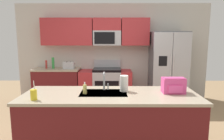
{
  "coord_description": "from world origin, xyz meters",
  "views": [
    {
      "loc": [
        0.01,
        -3.5,
        1.7
      ],
      "look_at": [
        -0.01,
        0.6,
        1.05
      ],
      "focal_mm": 32.8,
      "sensor_mm": 36.0,
      "label": 1
    }
  ],
  "objects_px": {
    "soap_dispenser": "(85,89)",
    "paper_towel_roll": "(124,83)",
    "sink_faucet": "(104,80)",
    "drink_cup_yellow": "(34,95)",
    "toaster": "(69,65)",
    "refrigerator": "(168,68)",
    "range_oven": "(106,85)",
    "pepper_mill": "(46,64)",
    "backpack": "(173,85)",
    "bottle_green": "(53,63)"
  },
  "relations": [
    {
      "from": "backpack",
      "to": "pepper_mill",
      "type": "bearing_deg",
      "value": 137.83
    },
    {
      "from": "range_oven",
      "to": "bottle_green",
      "type": "height_order",
      "value": "bottle_green"
    },
    {
      "from": "refrigerator",
      "to": "sink_faucet",
      "type": "xyz_separation_m",
      "value": [
        -1.55,
        -2.18,
        0.14
      ]
    },
    {
      "from": "drink_cup_yellow",
      "to": "backpack",
      "type": "relative_size",
      "value": 0.8
    },
    {
      "from": "range_oven",
      "to": "drink_cup_yellow",
      "type": "distance_m",
      "value": 2.92
    },
    {
      "from": "range_oven",
      "to": "refrigerator",
      "type": "xyz_separation_m",
      "value": [
        1.61,
        -0.07,
        0.48
      ]
    },
    {
      "from": "paper_towel_roll",
      "to": "backpack",
      "type": "relative_size",
      "value": 0.75
    },
    {
      "from": "refrigerator",
      "to": "soap_dispenser",
      "type": "xyz_separation_m",
      "value": [
        -1.82,
        -2.37,
        0.04
      ]
    },
    {
      "from": "range_oven",
      "to": "soap_dispenser",
      "type": "distance_m",
      "value": 2.51
    },
    {
      "from": "drink_cup_yellow",
      "to": "soap_dispenser",
      "type": "distance_m",
      "value": 0.69
    },
    {
      "from": "drink_cup_yellow",
      "to": "soap_dispenser",
      "type": "height_order",
      "value": "drink_cup_yellow"
    },
    {
      "from": "toaster",
      "to": "drink_cup_yellow",
      "type": "bearing_deg",
      "value": -87.38
    },
    {
      "from": "drink_cup_yellow",
      "to": "pepper_mill",
      "type": "bearing_deg",
      "value": 104.76
    },
    {
      "from": "bottle_green",
      "to": "sink_faucet",
      "type": "height_order",
      "value": "bottle_green"
    },
    {
      "from": "bottle_green",
      "to": "soap_dispenser",
      "type": "bearing_deg",
      "value": -64.49
    },
    {
      "from": "range_oven",
      "to": "backpack",
      "type": "relative_size",
      "value": 4.25
    },
    {
      "from": "toaster",
      "to": "bottle_green",
      "type": "relative_size",
      "value": 0.97
    },
    {
      "from": "range_oven",
      "to": "paper_towel_roll",
      "type": "bearing_deg",
      "value": -81.07
    },
    {
      "from": "soap_dispenser",
      "to": "pepper_mill",
      "type": "bearing_deg",
      "value": 118.87
    },
    {
      "from": "refrigerator",
      "to": "paper_towel_roll",
      "type": "xyz_separation_m",
      "value": [
        -1.25,
        -2.23,
        0.09
      ]
    },
    {
      "from": "refrigerator",
      "to": "range_oven",
      "type": "bearing_deg",
      "value": 177.44
    },
    {
      "from": "range_oven",
      "to": "backpack",
      "type": "xyz_separation_m",
      "value": [
        1.08,
        -2.39,
        0.57
      ]
    },
    {
      "from": "toaster",
      "to": "soap_dispenser",
      "type": "distance_m",
      "value": 2.5
    },
    {
      "from": "pepper_mill",
      "to": "drink_cup_yellow",
      "type": "bearing_deg",
      "value": -75.24
    },
    {
      "from": "refrigerator",
      "to": "soap_dispenser",
      "type": "relative_size",
      "value": 10.88
    },
    {
      "from": "toaster",
      "to": "paper_towel_roll",
      "type": "relative_size",
      "value": 1.17
    },
    {
      "from": "range_oven",
      "to": "refrigerator",
      "type": "distance_m",
      "value": 1.68
    },
    {
      "from": "pepper_mill",
      "to": "sink_faucet",
      "type": "relative_size",
      "value": 0.76
    },
    {
      "from": "toaster",
      "to": "refrigerator",
      "type": "bearing_deg",
      "value": -0.43
    },
    {
      "from": "toaster",
      "to": "backpack",
      "type": "bearing_deg",
      "value": -48.94
    },
    {
      "from": "toaster",
      "to": "soap_dispenser",
      "type": "xyz_separation_m",
      "value": [
        0.75,
        -2.39,
        -0.02
      ]
    },
    {
      "from": "bottle_green",
      "to": "backpack",
      "type": "relative_size",
      "value": 0.9
    },
    {
      "from": "pepper_mill",
      "to": "bottle_green",
      "type": "height_order",
      "value": "bottle_green"
    },
    {
      "from": "drink_cup_yellow",
      "to": "backpack",
      "type": "distance_m",
      "value": 1.94
    },
    {
      "from": "range_oven",
      "to": "toaster",
      "type": "xyz_separation_m",
      "value": [
        -0.96,
        -0.05,
        0.55
      ]
    },
    {
      "from": "toaster",
      "to": "sink_faucet",
      "type": "bearing_deg",
      "value": -65.1
    },
    {
      "from": "soap_dispenser",
      "to": "range_oven",
      "type": "bearing_deg",
      "value": 85.07
    },
    {
      "from": "pepper_mill",
      "to": "soap_dispenser",
      "type": "relative_size",
      "value": 1.25
    },
    {
      "from": "sink_faucet",
      "to": "drink_cup_yellow",
      "type": "distance_m",
      "value": 1.03
    },
    {
      "from": "bottle_green",
      "to": "paper_towel_roll",
      "type": "relative_size",
      "value": 1.2
    },
    {
      "from": "sink_faucet",
      "to": "backpack",
      "type": "relative_size",
      "value": 0.88
    },
    {
      "from": "refrigerator",
      "to": "sink_faucet",
      "type": "bearing_deg",
      "value": -125.44
    },
    {
      "from": "pepper_mill",
      "to": "paper_towel_roll",
      "type": "xyz_separation_m",
      "value": [
        1.92,
        -2.3,
        0.01
      ]
    },
    {
      "from": "pepper_mill",
      "to": "backpack",
      "type": "height_order",
      "value": "backpack"
    },
    {
      "from": "drink_cup_yellow",
      "to": "paper_towel_roll",
      "type": "distance_m",
      "value": 1.27
    },
    {
      "from": "paper_towel_roll",
      "to": "backpack",
      "type": "distance_m",
      "value": 0.72
    },
    {
      "from": "soap_dispenser",
      "to": "paper_towel_roll",
      "type": "distance_m",
      "value": 0.59
    },
    {
      "from": "range_oven",
      "to": "pepper_mill",
      "type": "height_order",
      "value": "pepper_mill"
    },
    {
      "from": "pepper_mill",
      "to": "drink_cup_yellow",
      "type": "xyz_separation_m",
      "value": [
        0.72,
        -2.74,
        -0.04
      ]
    },
    {
      "from": "refrigerator",
      "to": "backpack",
      "type": "xyz_separation_m",
      "value": [
        -0.53,
        -2.32,
        0.09
      ]
    }
  ]
}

